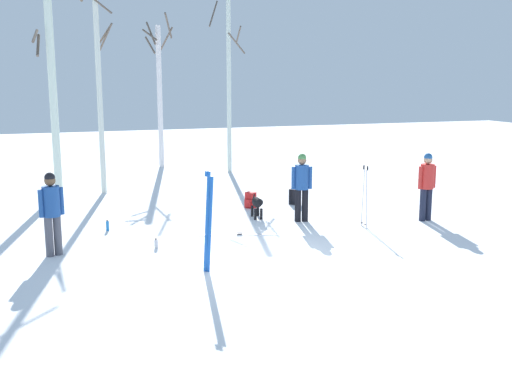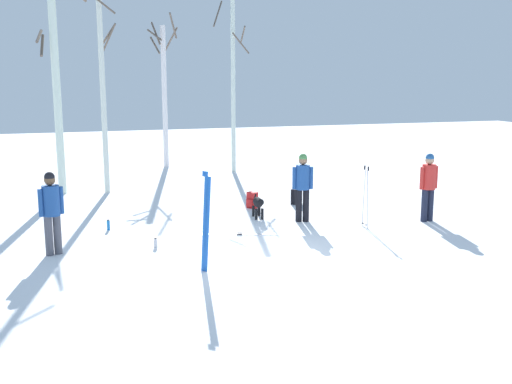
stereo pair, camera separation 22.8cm
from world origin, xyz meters
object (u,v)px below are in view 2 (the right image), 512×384
water_bottle_1 (156,243)px  birch_tree_0 (56,70)px  ski_pair_planted_0 (206,222)px  person_0 (51,208)px  person_2 (429,183)px  birch_tree_1 (102,72)px  birch_tree_2 (164,91)px  birch_tree_3 (233,84)px  dog (258,203)px  backpack_0 (252,200)px  ski_pair_lying_0 (238,234)px  backpack_1 (296,197)px  person_1 (303,183)px  ski_poles_0 (366,195)px  water_bottle_0 (108,225)px

water_bottle_1 → birch_tree_0: size_ratio=0.03×
ski_pair_planted_0 → person_0: bearing=142.9°
person_2 → birch_tree_1: (-7.35, 6.37, 2.72)m
person_0 → birch_tree_2: 12.43m
birch_tree_3 → dog: bearing=-101.2°
backpack_0 → birch_tree_2: bearing=96.3°
ski_pair_lying_0 → backpack_1: bearing=47.1°
birch_tree_2 → person_0: bearing=-110.4°
person_1 → backpack_0: (-0.71, 1.91, -0.77)m
ski_pair_planted_0 → backpack_0: size_ratio=4.34×
person_1 → backpack_0: 2.18m
birch_tree_0 → birch_tree_3: (6.22, 2.49, -0.48)m
birch_tree_2 → ski_pair_planted_0: bearing=-96.6°
dog → birch_tree_3: birch_tree_3 is taller
ski_pair_lying_0 → birch_tree_2: birch_tree_2 is taller
person_1 → birch_tree_0: (-5.67, 5.72, 2.80)m
ski_poles_0 → ski_pair_lying_0: bearing=175.7°
backpack_1 → birch_tree_1: size_ratio=0.06×
person_1 → ski_poles_0: (1.22, -1.00, -0.19)m
person_1 → water_bottle_0: size_ratio=6.68×
ski_pair_planted_0 → birch_tree_2: (1.56, 13.54, 2.06)m
person_2 → backpack_1: 3.83m
person_0 → water_bottle_0: person_0 is taller
person_2 → birch_tree_3: size_ratio=0.27×
dog → ski_poles_0: bearing=-37.7°
person_1 → water_bottle_0: 4.82m
ski_pair_lying_0 → dog: bearing=56.0°
water_bottle_1 → birch_tree_3: size_ratio=0.03×
person_0 → ski_pair_planted_0: size_ratio=0.90×
ski_poles_0 → birch_tree_0: bearing=135.7°
person_1 → birch_tree_0: size_ratio=0.24×
dog → water_bottle_0: 3.77m
person_0 → ski_pair_lying_0: bearing=4.9°
backpack_0 → birch_tree_1: birch_tree_1 is taller
dog → backpack_1: (1.57, 1.30, -0.17)m
person_2 → backpack_1: (-2.38, 2.90, -0.77)m
birch_tree_1 → birch_tree_3: 5.64m
dog → ski_poles_0: ski_poles_0 is taller
birch_tree_2 → person_2: bearing=-67.6°
backpack_0 → birch_tree_3: 7.13m
person_1 → birch_tree_3: size_ratio=0.27×
ski_poles_0 → person_0: bearing=-179.1°
ski_pair_lying_0 → water_bottle_0: 3.11m
ski_poles_0 → birch_tree_3: (-0.68, 9.22, 2.50)m
water_bottle_1 → birch_tree_0: 8.07m
backpack_0 → backpack_1: same height
ski_pair_lying_0 → backpack_0: 2.94m
person_2 → ski_poles_0: 1.79m
backpack_1 → birch_tree_3: size_ratio=0.07×
ski_poles_0 → backpack_1: bearing=101.4°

